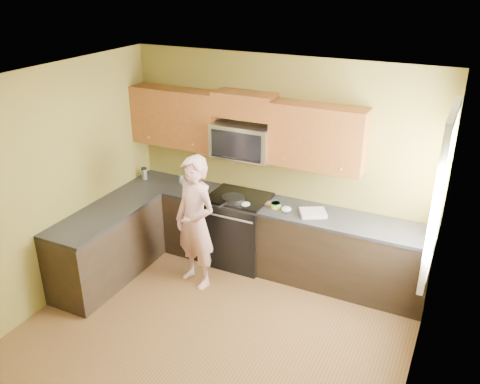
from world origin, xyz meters
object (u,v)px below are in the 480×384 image
Objects in this scene: frying_pan at (233,201)px; travel_mug at (145,179)px; stove at (239,229)px; butter_tub at (276,208)px; microwave at (243,156)px; woman at (195,223)px.

travel_mug is at bearing -178.47° from frying_pan.
butter_tub reaches higher than stove.
butter_tub is 0.73× the size of travel_mug.
microwave reaches higher than stove.
microwave is 1.56m from travel_mug.
stove is 0.80m from woman.
microwave is 0.77m from butter_tub.
woman is at bearing -107.27° from microwave.
microwave is at bearing 161.23° from butter_tub.
woman is 1.39m from travel_mug.
stove is at bearing 99.36° from frying_pan.
butter_tub is 1.99m from travel_mug.
frying_pan is (0.25, 0.51, 0.12)m from woman.
stove is 0.70m from butter_tub.
travel_mug is (-1.46, 0.16, -0.03)m from frying_pan.
travel_mug is at bearing 178.44° from butter_tub.
travel_mug is at bearing 168.96° from woman.
travel_mug is (-1.46, -0.00, 0.45)m from stove.
butter_tub is (0.53, -0.18, -0.53)m from microwave.
woman reaches higher than butter_tub.
microwave is 1.51× the size of frying_pan.
stove is 5.64× the size of travel_mug.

